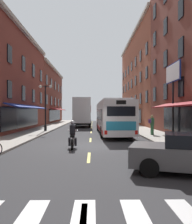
{
  "coord_description": "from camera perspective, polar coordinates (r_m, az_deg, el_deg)",
  "views": [
    {
      "loc": [
        0.19,
        -14.0,
        2.17
      ],
      "look_at": [
        0.46,
        5.36,
        2.16
      ],
      "focal_mm": 35.32,
      "sensor_mm": 36.0,
      "label": 1
    }
  ],
  "objects": [
    {
      "name": "lane_centre_dashes",
      "position": [
        13.92,
        -1.6,
        -8.91
      ],
      "size": [
        0.14,
        73.9,
        0.01
      ],
      "color": "#DBCC4C",
      "rests_on": "ground"
    },
    {
      "name": "transit_bus",
      "position": [
        21.6,
        4.18,
        -1.25
      ],
      "size": [
        2.85,
        11.68,
        3.22
      ],
      "color": "white",
      "rests_on": "ground"
    },
    {
      "name": "street_lamp_twin",
      "position": [
        24.3,
        -12.96,
        1.69
      ],
      "size": [
        1.42,
        0.32,
        4.92
      ],
      "color": "black",
      "rests_on": "sidewalk_left"
    },
    {
      "name": "ground_plane",
      "position": [
        14.18,
        -1.58,
        -8.97
      ],
      "size": [
        34.8,
        80.0,
        0.1
      ],
      "primitive_type": "cube",
      "color": "#333335"
    },
    {
      "name": "box_truck",
      "position": [
        31.87,
        -3.6,
        -0.11
      ],
      "size": [
        2.61,
        7.15,
        4.11
      ],
      "color": "white",
      "rests_on": "ground"
    },
    {
      "name": "pedestrian_mid",
      "position": [
        28.84,
        9.76,
        -2.41
      ],
      "size": [
        0.36,
        0.36,
        1.58
      ],
      "rotation": [
        0.0,
        0.0,
        1.9
      ],
      "color": "#B29947",
      "rests_on": "sidewalk_right"
    },
    {
      "name": "sedan_near",
      "position": [
        40.1,
        -2.67,
        -2.12
      ],
      "size": [
        2.04,
        4.51,
        1.29
      ],
      "color": "navy",
      "rests_on": "ground"
    },
    {
      "name": "sidewalk_right",
      "position": [
        15.26,
        21.38,
        -7.87
      ],
      "size": [
        3.0,
        80.0,
        0.14
      ],
      "primitive_type": "cube",
      "color": "#A39E93",
      "rests_on": "ground"
    },
    {
      "name": "pedestrian_near",
      "position": [
        20.19,
        14.29,
        -3.1
      ],
      "size": [
        0.52,
        0.38,
        1.75
      ],
      "rotation": [
        0.0,
        0.0,
        4.95
      ],
      "color": "#33663F",
      "rests_on": "sidewalk_right"
    },
    {
      "name": "billboard_sign",
      "position": [
        20.13,
        19.32,
        7.78
      ],
      "size": [
        0.4,
        3.19,
        6.17
      ],
      "color": "black",
      "rests_on": "sidewalk_right"
    },
    {
      "name": "motorcycle_rider",
      "position": [
        13.33,
        -6.09,
        -6.26
      ],
      "size": [
        0.62,
        2.07,
        1.66
      ],
      "color": "black",
      "rests_on": "ground"
    }
  ]
}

